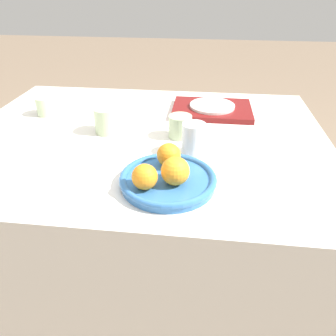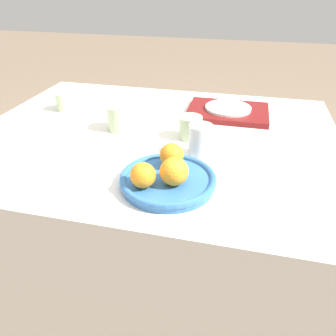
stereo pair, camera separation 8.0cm
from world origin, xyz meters
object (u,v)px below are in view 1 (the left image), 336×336
object	(u,v)px
fruit_platter	(168,180)
cup_1	(180,126)
orange_0	(145,177)
orange_1	(175,171)
water_glass	(194,139)
cup_0	(46,106)
side_plate	(212,106)
cup_2	(107,120)
serving_tray	(212,109)
orange_2	(169,155)

from	to	relation	value
fruit_platter	cup_1	size ratio (longest dim) A/B	3.30
orange_0	orange_1	distance (m)	0.07
water_glass	cup_0	xyz separation A→B (m)	(-0.56, 0.24, -0.01)
side_plate	cup_2	bearing A→B (deg)	-147.14
water_glass	cup_2	distance (m)	0.32
orange_0	side_plate	distance (m)	0.59
side_plate	cup_2	size ratio (longest dim) A/B	2.03
serving_tray	side_plate	bearing A→B (deg)	-90.00
serving_tray	cup_0	xyz separation A→B (m)	(-0.62, -0.10, 0.02)
serving_tray	orange_2	bearing A→B (deg)	-104.05
orange_2	cup_0	xyz separation A→B (m)	(-0.50, 0.36, -0.02)
fruit_platter	cup_0	size ratio (longest dim) A/B	3.38
orange_2	water_glass	bearing A→B (deg)	61.68
fruit_platter	orange_2	world-z (taller)	orange_2
orange_0	orange_1	bearing A→B (deg)	22.12
cup_1	cup_2	size ratio (longest dim) A/B	0.89
orange_2	cup_1	distance (m)	0.22
orange_2	serving_tray	size ratio (longest dim) A/B	0.21
side_plate	orange_0	bearing A→B (deg)	-105.60
orange_2	cup_0	bearing A→B (deg)	144.72
orange_1	water_glass	size ratio (longest dim) A/B	0.73
fruit_platter	cup_1	xyz separation A→B (m)	(0.01, 0.29, 0.02)
orange_1	cup_2	world-z (taller)	orange_1
orange_0	orange_2	size ratio (longest dim) A/B	0.98
cup_0	cup_1	world-z (taller)	cup_1
fruit_platter	orange_2	size ratio (longest dim) A/B	3.87
serving_tray	cup_1	size ratio (longest dim) A/B	3.99
side_plate	cup_1	bearing A→B (deg)	-113.96
orange_0	side_plate	size ratio (longest dim) A/B	0.37
water_glass	serving_tray	xyz separation A→B (m)	(0.05, 0.34, -0.04)
orange_0	water_glass	bearing A→B (deg)	64.92
water_glass	cup_0	distance (m)	0.61
cup_2	serving_tray	bearing A→B (deg)	32.86
cup_1	fruit_platter	bearing A→B (deg)	-91.13
cup_1	cup_2	world-z (taller)	cup_2
orange_2	side_plate	bearing A→B (deg)	75.95
fruit_platter	orange_0	size ratio (longest dim) A/B	3.95
water_glass	cup_2	size ratio (longest dim) A/B	1.14
orange_2	cup_1	xyz separation A→B (m)	(0.01, 0.22, -0.02)
water_glass	serving_tray	bearing A→B (deg)	81.06
fruit_platter	orange_0	xyz separation A→B (m)	(-0.05, -0.05, 0.04)
orange_2	orange_0	bearing A→B (deg)	-111.68
side_plate	cup_1	distance (m)	0.25
orange_2	fruit_platter	bearing A→B (deg)	-85.11
orange_1	cup_0	world-z (taller)	orange_1
fruit_platter	orange_2	xyz separation A→B (m)	(-0.01, 0.06, 0.04)
cup_0	cup_1	size ratio (longest dim) A/B	0.98
water_glass	cup_1	bearing A→B (deg)	113.38
orange_2	cup_2	size ratio (longest dim) A/B	0.76
orange_1	water_glass	bearing A→B (deg)	79.92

